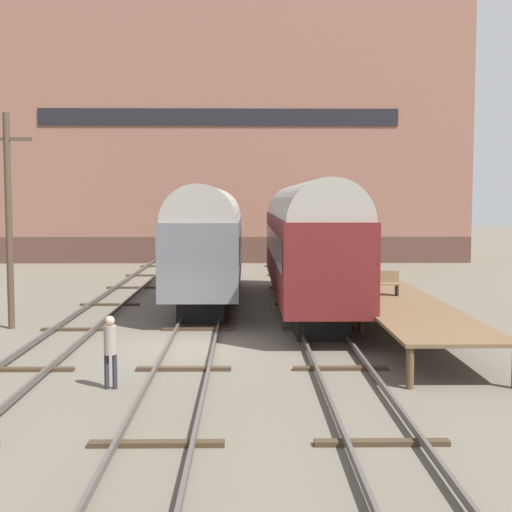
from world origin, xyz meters
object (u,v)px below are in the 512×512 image
object	(u,v)px
bench	(380,282)
utility_pole	(9,217)
person_worker	(110,345)
train_car_maroon	(307,238)
train_car_grey	(208,237)

from	to	relation	value
bench	utility_pole	bearing A→B (deg)	-178.42
bench	person_worker	size ratio (longest dim) A/B	0.76
train_car_maroon	bench	distance (m)	4.78
train_car_grey	person_worker	distance (m)	15.23
bench	utility_pole	size ratio (longest dim) A/B	0.18
train_car_maroon	train_car_grey	distance (m)	4.95
train_car_grey	bench	world-z (taller)	train_car_grey
train_car_grey	person_worker	xyz separation A→B (m)	(-1.65, -15.02, -1.87)
train_car_grey	person_worker	bearing A→B (deg)	-96.26
utility_pole	train_car_maroon	bearing A→B (deg)	20.89
person_worker	train_car_maroon	bearing A→B (deg)	64.68
train_car_maroon	person_worker	xyz separation A→B (m)	(-5.96, -12.59, -1.96)
bench	person_worker	xyz separation A→B (m)	(-8.34, -8.71, -0.52)
bench	person_worker	bearing A→B (deg)	-133.76
bench	train_car_grey	bearing A→B (deg)	136.71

